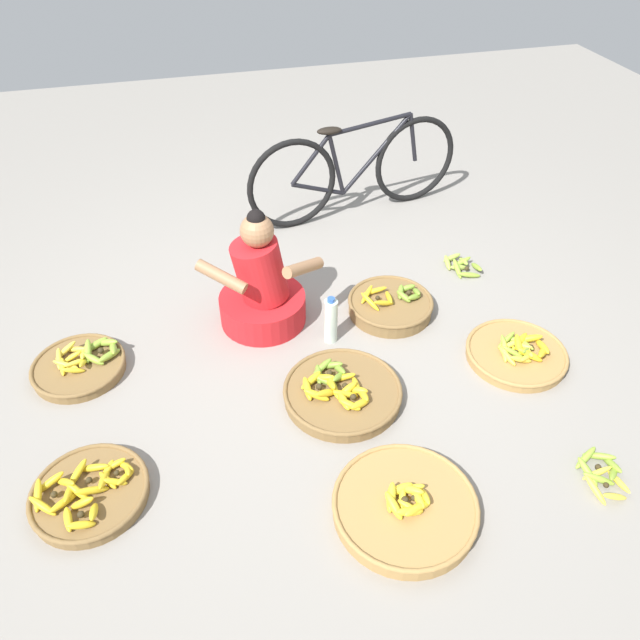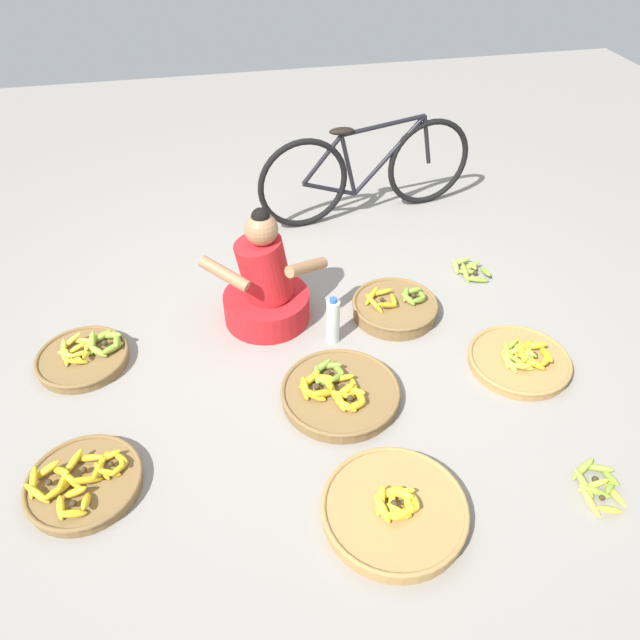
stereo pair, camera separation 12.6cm
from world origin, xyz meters
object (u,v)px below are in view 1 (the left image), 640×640
(vendor_woman_front, at_px, (262,288))
(bicycle_leaning, at_px, (355,170))
(banana_basket_front_left, at_px, (390,305))
(banana_basket_front_right, at_px, (80,365))
(banana_basket_mid_left, at_px, (405,506))
(loose_bananas_back_left, at_px, (461,265))
(banana_basket_back_right, at_px, (342,392))
(banana_basket_near_bicycle, at_px, (89,493))
(water_bottle, at_px, (331,321))
(banana_basket_near_vendor, at_px, (517,353))
(loose_bananas_mid_right, at_px, (602,473))

(vendor_woman_front, bearing_deg, bicycle_leaning, 50.36)
(banana_basket_front_left, bearing_deg, banana_basket_front_right, -178.21)
(banana_basket_mid_left, bearing_deg, bicycle_leaning, 77.66)
(bicycle_leaning, height_order, banana_basket_front_left, bicycle_leaning)
(banana_basket_front_right, relative_size, loose_bananas_back_left, 1.93)
(banana_basket_back_right, bearing_deg, bicycle_leaning, 70.92)
(banana_basket_near_bicycle, xyz_separation_m, water_bottle, (1.34, 0.77, 0.11))
(bicycle_leaning, xyz_separation_m, banana_basket_near_vendor, (0.41, -1.82, -0.32))
(loose_bananas_back_left, bearing_deg, water_bottle, -155.80)
(vendor_woman_front, distance_m, loose_bananas_mid_right, 2.04)
(vendor_woman_front, distance_m, banana_basket_near_bicycle, 1.46)
(bicycle_leaning, height_order, loose_bananas_mid_right, bicycle_leaning)
(water_bottle, bearing_deg, bicycle_leaning, 67.59)
(banana_basket_front_left, height_order, loose_bananas_mid_right, banana_basket_front_left)
(banana_basket_near_bicycle, height_order, banana_basket_mid_left, banana_basket_mid_left)
(water_bottle, bearing_deg, banana_basket_near_vendor, -23.30)
(banana_basket_front_right, distance_m, banana_basket_mid_left, 1.93)
(banana_basket_mid_left, relative_size, loose_bananas_mid_right, 2.17)
(banana_basket_near_bicycle, distance_m, banana_basket_back_right, 1.31)
(vendor_woman_front, distance_m, banana_basket_front_right, 1.10)
(banana_basket_back_right, xyz_separation_m, loose_bananas_mid_right, (1.03, -0.79, -0.02))
(banana_basket_back_right, bearing_deg, banana_basket_near_vendor, 2.14)
(banana_basket_near_bicycle, relative_size, banana_basket_front_right, 1.04)
(water_bottle, bearing_deg, banana_basket_front_right, 175.90)
(banana_basket_front_left, height_order, water_bottle, water_bottle)
(banana_basket_back_right, height_order, banana_basket_front_left, banana_basket_front_left)
(loose_bananas_mid_right, bearing_deg, loose_bananas_back_left, 86.97)
(banana_basket_front_right, xyz_separation_m, banana_basket_front_left, (1.85, 0.06, 0.01))
(loose_bananas_mid_right, relative_size, loose_bananas_back_left, 1.12)
(water_bottle, bearing_deg, banana_basket_back_right, -98.27)
(loose_bananas_mid_right, bearing_deg, banana_basket_mid_left, 176.49)
(banana_basket_back_right, relative_size, banana_basket_mid_left, 0.97)
(banana_basket_near_vendor, xyz_separation_m, banana_basket_mid_left, (-0.98, -0.77, 0.01))
(banana_basket_front_right, relative_size, water_bottle, 1.65)
(bicycle_leaning, bearing_deg, banana_basket_near_bicycle, -131.57)
(banana_basket_near_vendor, bearing_deg, loose_bananas_back_left, 85.28)
(banana_basket_near_bicycle, bearing_deg, vendor_woman_front, 46.49)
(banana_basket_near_vendor, xyz_separation_m, loose_bananas_back_left, (0.07, 0.90, -0.01))
(banana_basket_near_vendor, relative_size, loose_bananas_back_left, 2.15)
(vendor_woman_front, xyz_separation_m, loose_bananas_back_left, (1.41, 0.19, -0.21))
(banana_basket_near_vendor, height_order, water_bottle, water_bottle)
(banana_basket_near_bicycle, distance_m, water_bottle, 1.55)
(banana_basket_near_vendor, bearing_deg, banana_basket_back_right, -177.86)
(bicycle_leaning, bearing_deg, water_bottle, -112.41)
(bicycle_leaning, relative_size, banana_basket_front_left, 3.20)
(banana_basket_front_right, bearing_deg, banana_basket_mid_left, -42.33)
(banana_basket_back_right, height_order, banana_basket_mid_left, banana_basket_mid_left)
(banana_basket_back_right, distance_m, banana_basket_front_right, 1.46)
(banana_basket_back_right, relative_size, loose_bananas_back_left, 2.38)
(vendor_woman_front, xyz_separation_m, banana_basket_back_right, (0.28, -0.75, -0.20))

